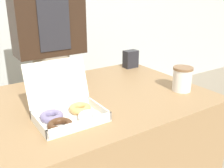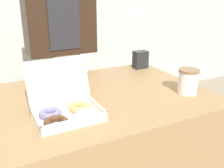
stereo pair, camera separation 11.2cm
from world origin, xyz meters
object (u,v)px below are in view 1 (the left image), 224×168
Objects in this scene: coffee_cup at (182,79)px; napkin_holder at (131,59)px; person_customer at (50,49)px; donut_box at (69,111)px.

coffee_cup reaches higher than napkin_holder.
napkin_holder is at bearing -29.54° from person_customer.
donut_box is 2.34× the size of napkin_holder.
donut_box is at bearing -145.19° from napkin_holder.
napkin_holder is at bearing 34.81° from donut_box.
donut_box is at bearing 177.36° from coffee_cup.
coffee_cup is 1.10× the size of napkin_holder.
person_customer is (-0.43, 0.76, 0.07)m from coffee_cup.
donut_box reaches higher than coffee_cup.
donut_box is 0.17× the size of person_customer.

